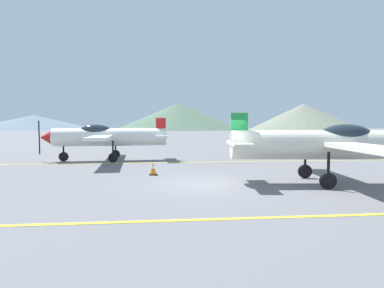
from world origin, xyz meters
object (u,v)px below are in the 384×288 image
(airplane_near, at_px, (329,144))
(traffic_cone_front, at_px, (153,169))
(car_sedan, at_px, (316,140))
(airplane_mid, at_px, (106,136))

(airplane_near, bearing_deg, traffic_cone_front, 158.73)
(airplane_near, height_order, car_sedan, airplane_near)
(airplane_near, relative_size, car_sedan, 2.12)
(airplane_mid, xyz_separation_m, car_sedan, (18.89, 8.80, -0.72))
(airplane_near, xyz_separation_m, airplane_mid, (-10.19, 8.94, 0.00))
(car_sedan, bearing_deg, traffic_cone_front, -136.24)
(traffic_cone_front, bearing_deg, car_sedan, 43.76)
(car_sedan, bearing_deg, airplane_mid, -155.02)
(car_sedan, relative_size, traffic_cone_front, 7.46)
(car_sedan, xyz_separation_m, traffic_cone_front, (-15.69, -15.02, -0.56))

